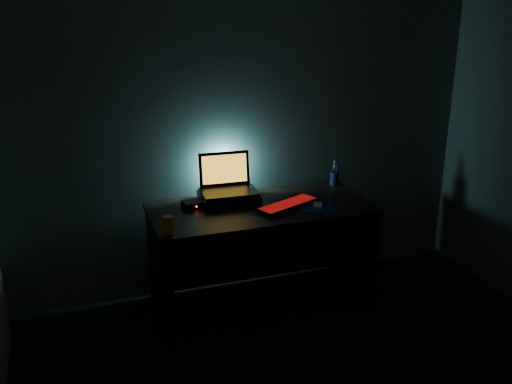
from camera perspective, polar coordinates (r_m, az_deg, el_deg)
room at (r=2.33m, az=13.76°, el=-3.29°), size 3.50×4.00×2.50m
desk at (r=4.02m, az=0.22°, el=-4.62°), size 1.50×0.70×0.75m
riser at (r=3.96m, az=-2.72°, el=-0.50°), size 0.41×0.32×0.06m
laptop at (r=3.98m, az=-2.91°, el=0.96°), size 0.39×0.30×0.26m
keyboard at (r=3.86m, az=3.21°, el=-1.30°), size 0.48×0.32×0.03m
mousepad at (r=3.85m, az=6.16°, el=-1.63°), size 0.28×0.27×0.00m
mouse at (r=3.85m, az=6.17°, el=-1.41°), size 0.09×0.11×0.03m
pen_cup at (r=4.34m, az=7.86°, el=1.38°), size 0.08×0.08×0.10m
juice_glass at (r=3.46m, az=-8.77°, el=-3.30°), size 0.09×0.09×0.11m
router at (r=3.87m, az=-6.30°, el=-1.22°), size 0.15×0.13×0.04m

